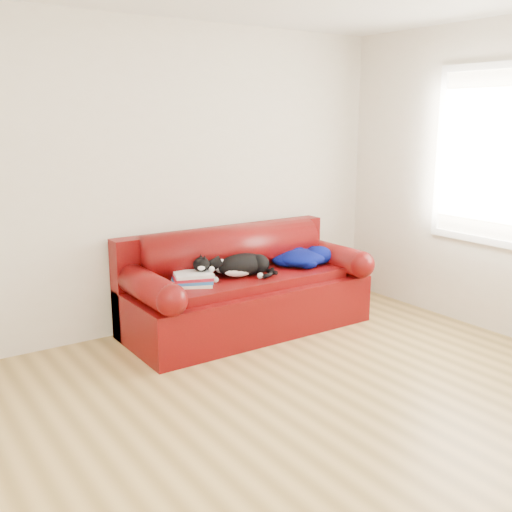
# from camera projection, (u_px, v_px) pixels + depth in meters

# --- Properties ---
(ground) EXTENTS (4.50, 4.50, 0.00)m
(ground) POSITION_uv_depth(u_px,v_px,m) (309.00, 413.00, 3.76)
(ground) COLOR olive
(ground) RESTS_ON ground
(room_shell) EXTENTS (4.52, 4.02, 2.61)m
(room_shell) POSITION_uv_depth(u_px,v_px,m) (329.00, 143.00, 3.47)
(room_shell) COLOR beige
(room_shell) RESTS_ON ground
(sofa_base) EXTENTS (2.10, 0.90, 0.50)m
(sofa_base) POSITION_uv_depth(u_px,v_px,m) (247.00, 303.00, 5.20)
(sofa_base) COLOR #410209
(sofa_base) RESTS_ON ground
(sofa_back) EXTENTS (2.10, 1.01, 0.88)m
(sofa_back) POSITION_uv_depth(u_px,v_px,m) (232.00, 263.00, 5.32)
(sofa_back) COLOR #410209
(sofa_back) RESTS_ON ground
(book_stack) EXTENTS (0.41, 0.37, 0.10)m
(book_stack) POSITION_uv_depth(u_px,v_px,m) (192.00, 279.00, 4.79)
(book_stack) COLOR silver
(book_stack) RESTS_ON sofa_base
(cat) EXTENTS (0.63, 0.41, 0.24)m
(cat) POSITION_uv_depth(u_px,v_px,m) (242.00, 266.00, 5.04)
(cat) COLOR black
(cat) RESTS_ON sofa_base
(blanket) EXTENTS (0.58, 0.46, 0.17)m
(blanket) POSITION_uv_depth(u_px,v_px,m) (302.00, 257.00, 5.44)
(blanket) COLOR #020646
(blanket) RESTS_ON sofa_base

